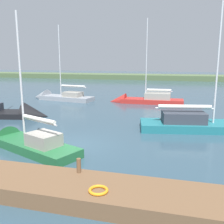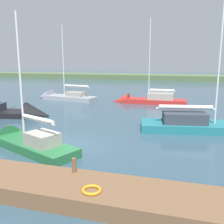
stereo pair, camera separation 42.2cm
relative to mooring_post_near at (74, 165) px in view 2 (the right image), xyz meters
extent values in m
plane|color=#2D4756|center=(2.27, -4.50, -0.87)|extent=(200.00, 200.00, 0.00)
cube|color=#4C603D|center=(2.27, -57.93, -0.87)|extent=(180.00, 8.00, 2.40)
cube|color=brown|center=(2.27, 0.77, -0.58)|extent=(22.68, 2.20, 0.59)
cylinder|color=brown|center=(0.00, 0.00, 0.00)|extent=(0.17, 0.17, 0.56)
torus|color=orange|center=(-1.16, 1.21, -0.23)|extent=(0.66, 0.66, 0.10)
cube|color=#1E6B75|center=(-5.17, -9.85, -0.78)|extent=(8.67, 3.90, 0.90)
cube|color=#333842|center=(-3.96, -9.63, 0.04)|extent=(3.17, 2.26, 0.74)
cylinder|color=silver|center=(-5.97, -9.99, 5.08)|extent=(0.13, 0.13, 10.83)
cylinder|color=silver|center=(-4.00, -9.63, 0.66)|extent=(3.96, 0.81, 0.10)
cylinder|color=silver|center=(-4.00, -9.63, 0.78)|extent=(3.60, 0.91, 0.27)
cube|color=#B22823|center=(-0.67, -20.45, -0.86)|extent=(6.95, 2.14, 0.98)
cone|color=#B22823|center=(3.29, -20.39, -0.86)|extent=(1.87, 2.07, 2.04)
cube|color=gray|center=(-1.29, -20.45, -0.01)|extent=(2.85, 1.70, 0.71)
cylinder|color=silver|center=(0.07, -20.43, 4.01)|extent=(0.10, 0.10, 8.76)
cylinder|color=silver|center=(-1.42, -20.46, 0.54)|extent=(2.97, 0.12, 0.08)
cylinder|color=silver|center=(-1.42, -20.46, 0.66)|extent=(2.68, 0.27, 0.23)
cone|color=black|center=(8.28, -10.73, -0.81)|extent=(2.54, 2.72, 2.34)
cube|color=gray|center=(9.63, -20.01, -0.76)|extent=(6.95, 3.21, 0.80)
cone|color=gray|center=(13.45, -20.67, -0.76)|extent=(2.23, 2.41, 2.12)
cube|color=gray|center=(8.72, -19.85, -0.08)|extent=(2.37, 1.84, 0.56)
cylinder|color=silver|center=(10.41, -20.14, 3.82)|extent=(0.10, 0.10, 8.34)
cylinder|color=silver|center=(8.64, -19.84, 0.80)|extent=(3.55, 0.69, 0.08)
cylinder|color=silver|center=(8.64, -19.84, 0.92)|extent=(3.21, 0.75, 0.20)
cube|color=#236638|center=(3.87, -3.17, -0.82)|extent=(5.96, 3.87, 0.84)
cone|color=#236638|center=(6.91, -4.46, -0.82)|extent=(2.18, 2.27, 1.79)
cube|color=gray|center=(3.07, -2.84, -0.07)|extent=(1.98, 1.78, 0.67)
cylinder|color=silver|center=(4.62, -3.50, 3.00)|extent=(0.11, 0.11, 6.81)
cylinder|color=silver|center=(3.36, -2.96, 0.83)|extent=(2.56, 1.15, 0.09)
cylinder|color=silver|center=(3.36, -2.96, 0.95)|extent=(2.36, 1.16, 0.21)
camera|label=1|loc=(-3.53, 8.54, 3.94)|focal=41.17mm
camera|label=2|loc=(-3.94, 8.43, 3.94)|focal=41.17mm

